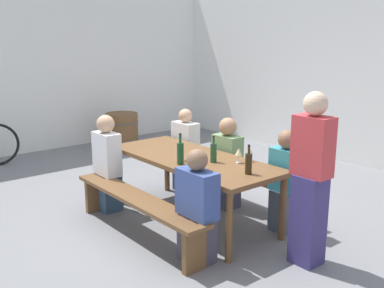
% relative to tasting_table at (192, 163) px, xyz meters
% --- Properties ---
extents(ground_plane, '(24.00, 24.00, 0.00)m').
position_rel_tasting_table_xyz_m(ground_plane, '(0.00, 0.00, -0.68)').
color(ground_plane, slate).
extents(back_wall, '(14.00, 0.20, 3.20)m').
position_rel_tasting_table_xyz_m(back_wall, '(0.00, 3.67, 0.92)').
color(back_wall, white).
rests_on(back_wall, ground).
extents(side_wall, '(0.20, 7.75, 3.20)m').
position_rel_tasting_table_xyz_m(side_wall, '(-4.39, 0.00, 0.92)').
color(side_wall, white).
rests_on(side_wall, ground).
extents(tasting_table, '(2.18, 0.89, 0.75)m').
position_rel_tasting_table_xyz_m(tasting_table, '(0.00, 0.00, 0.00)').
color(tasting_table, brown).
rests_on(tasting_table, ground).
extents(bench_near, '(2.08, 0.30, 0.45)m').
position_rel_tasting_table_xyz_m(bench_near, '(0.00, -0.74, -0.32)').
color(bench_near, brown).
rests_on(bench_near, ground).
extents(bench_far, '(2.08, 0.30, 0.45)m').
position_rel_tasting_table_xyz_m(bench_far, '(0.00, 0.74, -0.32)').
color(bench_far, brown).
rests_on(bench_far, ground).
extents(wine_bottle_0, '(0.07, 0.07, 0.30)m').
position_rel_tasting_table_xyz_m(wine_bottle_0, '(0.85, 0.02, 0.18)').
color(wine_bottle_0, '#332814').
rests_on(wine_bottle_0, tasting_table).
extents(wine_bottle_1, '(0.07, 0.07, 0.29)m').
position_rel_tasting_table_xyz_m(wine_bottle_1, '(0.31, 0.04, 0.18)').
color(wine_bottle_1, '#234C2D').
rests_on(wine_bottle_1, tasting_table).
extents(wine_bottle_2, '(0.07, 0.07, 0.34)m').
position_rel_tasting_table_xyz_m(wine_bottle_2, '(0.15, -0.28, 0.20)').
color(wine_bottle_2, '#194723').
rests_on(wine_bottle_2, tasting_table).
extents(wine_glass_0, '(0.08, 0.08, 0.19)m').
position_rel_tasting_table_xyz_m(wine_glass_0, '(0.05, -0.20, 0.20)').
color(wine_glass_0, silver).
rests_on(wine_glass_0, tasting_table).
extents(wine_glass_1, '(0.08, 0.08, 0.16)m').
position_rel_tasting_table_xyz_m(wine_glass_1, '(0.50, 0.23, 0.19)').
color(wine_glass_1, silver).
rests_on(wine_glass_1, tasting_table).
extents(wine_glass_2, '(0.06, 0.06, 0.16)m').
position_rel_tasting_table_xyz_m(wine_glass_2, '(0.55, 0.36, 0.18)').
color(wine_glass_2, silver).
rests_on(wine_glass_2, tasting_table).
extents(seated_guest_near_0, '(0.37, 0.24, 1.18)m').
position_rel_tasting_table_xyz_m(seated_guest_near_0, '(-0.88, -0.59, -0.11)').
color(seated_guest_near_0, '#334D69').
rests_on(seated_guest_near_0, ground).
extents(seated_guest_near_1, '(0.42, 0.24, 1.09)m').
position_rel_tasting_table_xyz_m(seated_guest_near_1, '(0.80, -0.59, -0.17)').
color(seated_guest_near_1, '#453F4E').
rests_on(seated_guest_near_1, ground).
extents(seated_guest_far_0, '(0.38, 0.24, 1.13)m').
position_rel_tasting_table_xyz_m(seated_guest_far_0, '(-0.87, 0.59, -0.15)').
color(seated_guest_far_0, '#333B53').
rests_on(seated_guest_far_0, ground).
extents(seated_guest_far_1, '(0.36, 0.24, 1.13)m').
position_rel_tasting_table_xyz_m(seated_guest_far_1, '(-0.05, 0.59, -0.13)').
color(seated_guest_far_1, '#464664').
rests_on(seated_guest_far_1, ground).
extents(seated_guest_far_2, '(0.33, 0.24, 1.12)m').
position_rel_tasting_table_xyz_m(seated_guest_far_2, '(0.86, 0.59, -0.14)').
color(seated_guest_far_2, '#4C5665').
rests_on(seated_guest_far_2, ground).
extents(standing_host, '(0.34, 0.24, 1.61)m').
position_rel_tasting_table_xyz_m(standing_host, '(1.47, 0.18, 0.12)').
color(standing_host, navy).
rests_on(standing_host, ground).
extents(wine_barrel, '(0.64, 0.64, 0.66)m').
position_rel_tasting_table_xyz_m(wine_barrel, '(-3.57, 1.20, -0.35)').
color(wine_barrel, brown).
rests_on(wine_barrel, ground).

